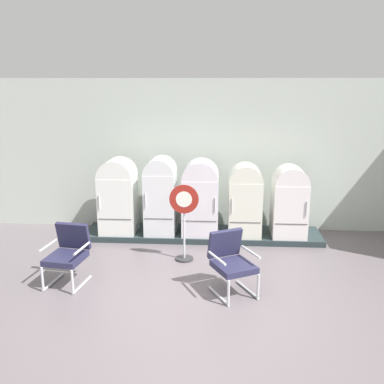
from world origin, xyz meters
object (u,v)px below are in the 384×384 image
(refrigerator_1, at_px, (160,193))
(armchair_right, at_px, (231,260))
(refrigerator_2, at_px, (200,196))
(refrigerator_0, at_px, (118,194))
(armchair_left, at_px, (68,252))
(refrigerator_3, at_px, (245,198))
(refrigerator_4, at_px, (289,200))
(sign_stand, at_px, (184,222))

(refrigerator_1, distance_m, armchair_right, 2.67)
(refrigerator_1, height_order, refrigerator_2, refrigerator_1)
(refrigerator_0, xyz_separation_m, refrigerator_2, (1.65, 0.02, -0.01))
(refrigerator_1, relative_size, refrigerator_2, 1.03)
(refrigerator_1, distance_m, refrigerator_2, 0.80)
(refrigerator_0, distance_m, armchair_right, 3.18)
(refrigerator_1, distance_m, armchair_left, 2.44)
(refrigerator_3, height_order, armchair_right, refrigerator_3)
(refrigerator_3, bearing_deg, refrigerator_1, 179.10)
(refrigerator_3, bearing_deg, refrigerator_0, 179.70)
(refrigerator_3, distance_m, armchair_right, 2.29)
(refrigerator_0, relative_size, refrigerator_4, 1.08)
(refrigerator_0, relative_size, refrigerator_1, 0.98)
(refrigerator_1, distance_m, refrigerator_4, 2.54)
(armchair_right, bearing_deg, refrigerator_2, 103.73)
(armchair_left, bearing_deg, refrigerator_1, 61.06)
(refrigerator_4, bearing_deg, armchair_right, -117.82)
(armchair_left, relative_size, sign_stand, 0.67)
(refrigerator_4, relative_size, sign_stand, 1.01)
(refrigerator_0, height_order, sign_stand, refrigerator_0)
(refrigerator_2, xyz_separation_m, armchair_left, (-1.96, -2.11, -0.38))
(refrigerator_3, bearing_deg, refrigerator_4, 0.92)
(armchair_left, distance_m, armchair_right, 2.52)
(refrigerator_2, relative_size, armchair_left, 1.61)
(sign_stand, bearing_deg, refrigerator_4, 29.14)
(refrigerator_2, distance_m, sign_stand, 1.16)
(refrigerator_1, bearing_deg, refrigerator_4, -0.28)
(refrigerator_4, distance_m, sign_stand, 2.27)
(refrigerator_2, bearing_deg, refrigerator_1, -179.55)
(refrigerator_1, bearing_deg, refrigerator_0, -179.12)
(refrigerator_4, bearing_deg, armchair_left, -150.52)
(refrigerator_0, bearing_deg, armchair_right, -45.58)
(armchair_left, bearing_deg, refrigerator_2, 47.13)
(refrigerator_1, xyz_separation_m, refrigerator_4, (2.54, -0.01, -0.08))
(refrigerator_0, height_order, refrigerator_2, refrigerator_0)
(sign_stand, bearing_deg, armchair_left, -150.13)
(refrigerator_1, height_order, armchair_left, refrigerator_1)
(refrigerator_1, xyz_separation_m, refrigerator_2, (0.80, 0.01, -0.04))
(refrigerator_2, bearing_deg, armchair_right, -76.27)
(refrigerator_1, xyz_separation_m, refrigerator_3, (1.67, -0.03, -0.06))
(refrigerator_2, distance_m, armchair_left, 2.91)
(refrigerator_2, relative_size, sign_stand, 1.08)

